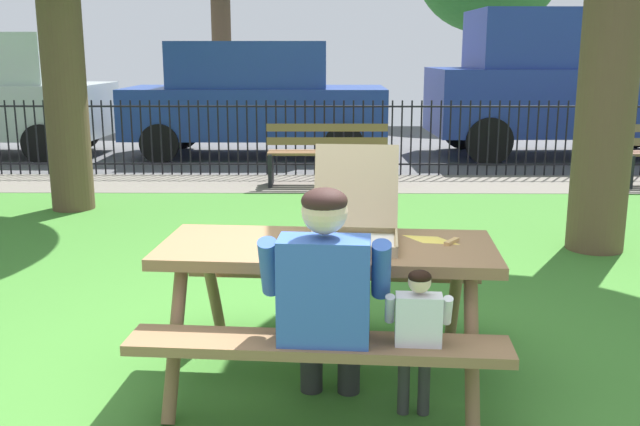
# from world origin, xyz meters

# --- Properties ---
(ground) EXTENTS (28.00, 10.75, 0.02)m
(ground) POSITION_xyz_m (0.00, 1.38, -0.01)
(ground) COLOR #3F7C2E
(cobblestone_walkway) EXTENTS (28.00, 1.40, 0.01)m
(cobblestone_walkway) POSITION_xyz_m (0.00, 6.05, -0.00)
(cobblestone_walkway) COLOR slate
(street_asphalt) EXTENTS (28.00, 7.04, 0.01)m
(street_asphalt) POSITION_xyz_m (0.00, 10.27, -0.01)
(street_asphalt) COLOR #515154
(picnic_table_foreground) EXTENTS (1.90, 1.61, 0.79)m
(picnic_table_foreground) POSITION_xyz_m (0.25, 0.06, 0.60)
(picnic_table_foreground) COLOR olive
(picnic_table_foreground) RESTS_ON ground
(pizza_box_open) EXTENTS (0.51, 0.60, 0.50)m
(pizza_box_open) POSITION_xyz_m (0.40, 0.14, 0.89)
(pizza_box_open) COLOR tan
(pizza_box_open) RESTS_ON picnic_table_foreground
(pizza_slice_on_table) EXTENTS (0.29, 0.26, 0.02)m
(pizza_slice_on_table) POSITION_xyz_m (0.84, 0.14, 0.78)
(pizza_slice_on_table) COLOR #EBCB4B
(pizza_slice_on_table) RESTS_ON picnic_table_foreground
(adult_at_table) EXTENTS (0.62, 0.61, 1.19)m
(adult_at_table) POSITION_xyz_m (0.24, -0.44, 0.66)
(adult_at_table) COLOR #272727
(adult_at_table) RESTS_ON ground
(child_at_table) EXTENTS (0.31, 0.31, 0.82)m
(child_at_table) POSITION_xyz_m (0.67, -0.50, 0.50)
(child_at_table) COLOR #343434
(child_at_table) RESTS_ON ground
(iron_fence_streetside) EXTENTS (19.38, 0.03, 1.09)m
(iron_fence_streetside) POSITION_xyz_m (0.00, 6.75, 0.56)
(iron_fence_streetside) COLOR black
(iron_fence_streetside) RESTS_ON ground
(park_bench_center) EXTENTS (1.60, 0.47, 0.85)m
(park_bench_center) POSITION_xyz_m (0.25, 5.92, 0.42)
(park_bench_center) COLOR brown
(park_bench_center) RESTS_ON ground
(parked_car_center) EXTENTS (4.41, 1.92, 1.94)m
(parked_car_center) POSITION_xyz_m (-1.00, 8.76, 1.01)
(parked_car_center) COLOR navy
(parked_car_center) RESTS_ON ground
(parked_car_right) EXTENTS (4.76, 2.19, 2.46)m
(parked_car_right) POSITION_xyz_m (4.41, 8.76, 1.31)
(parked_car_right) COLOR navy
(parked_car_right) RESTS_ON ground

